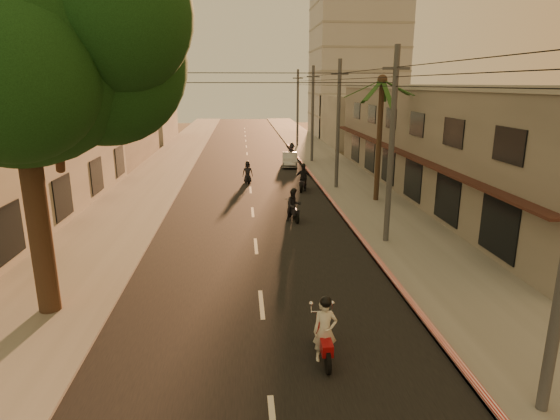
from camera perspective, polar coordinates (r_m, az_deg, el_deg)
The scene contains 19 objects.
ground at distance 14.67m, azimuth -1.92°, elevation -14.95°, with size 160.00×160.00×0.00m, color #383023.
road at distance 33.50m, azimuth -3.61°, elevation 2.44°, with size 10.00×140.00×0.02m, color black.
sidewalk_right at distance 34.45m, azimuth 8.97°, elevation 2.72°, with size 5.00×140.00×0.12m, color slate.
sidewalk_left at distance 34.20m, azimuth -16.29°, elevation 2.20°, with size 5.00×140.00×0.12m, color slate.
curb_stripe at distance 29.17m, azimuth 6.66°, elevation 0.63°, with size 0.20×60.00×0.20m, color red.
shophouse_row at distance 34.15m, azimuth 20.71°, elevation 7.94°, with size 8.80×34.20×7.30m.
distant_tower at distance 70.97m, azimuth 9.42°, elevation 20.32°, with size 12.10×12.10×28.00m.
broadleaf_tree at distance 16.05m, azimuth -28.21°, elevation 17.45°, with size 9.60×8.70×12.10m.
palm_tree at distance 29.94m, azimuth 12.33°, elevation 14.41°, with size 5.00×5.00×8.20m.
utility_poles at distance 33.39m, azimuth 7.20°, elevation 13.62°, with size 1.20×48.26×9.00m.
filler_right at distance 59.65m, azimuth 9.62°, elevation 10.74°, with size 8.00×14.00×6.00m, color #AAA59A.
filler_left_near at distance 48.85m, azimuth -20.84°, elevation 8.10°, with size 8.00×14.00×4.40m, color #AAA59A.
filler_left_far at distance 66.18m, azimuth -16.72°, elevation 11.17°, with size 8.00×14.00×7.00m, color #AAA59A.
scooter_red at distance 13.16m, azimuth 5.48°, elevation -14.65°, with size 0.73×1.95×1.92m.
scooter_mid_a at distance 25.79m, azimuth 1.67°, elevation 0.52°, with size 1.13×1.87×1.86m.
scooter_mid_b at distance 33.07m, azimuth 2.83°, elevation 3.87°, with size 1.37×1.95×1.99m.
scooter_far_a at distance 35.92m, azimuth -3.97°, elevation 4.52°, with size 0.83×1.72×1.69m.
scooter_far_b at distance 45.04m, azimuth 1.44°, elevation 6.88°, with size 1.47×1.96×1.96m.
parked_car at distance 43.15m, azimuth 1.19°, elevation 6.17°, with size 1.66×3.94×1.26m, color #9C9FA4.
Camera 1 is at (-0.56, -12.68, 7.35)m, focal length 30.00 mm.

